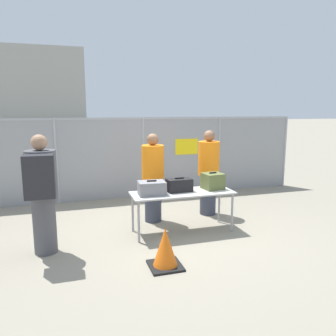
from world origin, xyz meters
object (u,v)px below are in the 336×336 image
(suitcase_olive, at_px, (213,181))
(traveler_hooded, at_px, (42,190))
(suitcase_grey, at_px, (152,188))
(security_worker_far, at_px, (208,172))
(security_worker_near, at_px, (153,177))
(utility_trailer, at_px, (198,161))
(traffic_cone, at_px, (165,249))
(inspection_table, at_px, (182,195))
(suitcase_black, at_px, (179,185))

(suitcase_olive, distance_m, traveler_hooded, 2.89)
(suitcase_grey, height_order, security_worker_far, security_worker_far)
(security_worker_far, bearing_deg, security_worker_near, 11.74)
(suitcase_olive, relative_size, utility_trailer, 0.09)
(traffic_cone, bearing_deg, suitcase_olive, 44.73)
(inspection_table, relative_size, traveler_hooded, 1.00)
(traffic_cone, bearing_deg, security_worker_near, 80.61)
(security_worker_near, xyz_separation_m, security_worker_far, (1.19, 0.10, 0.02))
(inspection_table, distance_m, traffic_cone, 1.42)
(suitcase_black, bearing_deg, suitcase_grey, -172.55)
(suitcase_grey, xyz_separation_m, suitcase_olive, (1.15, 0.07, 0.03))
(suitcase_black, xyz_separation_m, traffic_cone, (-0.62, -1.25, -0.58))
(security_worker_far, bearing_deg, suitcase_olive, 78.85)
(traveler_hooded, bearing_deg, suitcase_black, 8.95)
(suitcase_black, bearing_deg, utility_trailer, 64.74)
(security_worker_near, distance_m, utility_trailer, 5.39)
(suitcase_grey, height_order, security_worker_near, security_worker_near)
(security_worker_near, xyz_separation_m, utility_trailer, (2.78, 4.59, -0.50))
(inspection_table, bearing_deg, security_worker_far, 43.49)
(security_worker_far, relative_size, utility_trailer, 0.40)
(inspection_table, xyz_separation_m, suitcase_grey, (-0.55, -0.01, 0.17))
(utility_trailer, xyz_separation_m, traffic_cone, (-3.09, -6.48, -0.12))
(suitcase_grey, distance_m, traffic_cone, 1.32)
(suitcase_grey, relative_size, suitcase_black, 1.05)
(utility_trailer, bearing_deg, security_worker_far, -109.45)
(security_worker_near, bearing_deg, inspection_table, 99.74)
(suitcase_olive, relative_size, traffic_cone, 0.68)
(inspection_table, bearing_deg, traffic_cone, -119.23)
(inspection_table, height_order, traveler_hooded, traveler_hooded)
(suitcase_black, xyz_separation_m, security_worker_far, (0.88, 0.74, 0.06))
(suitcase_olive, xyz_separation_m, security_worker_far, (0.24, 0.73, 0.03))
(suitcase_olive, bearing_deg, traffic_cone, -135.27)
(security_worker_near, height_order, security_worker_far, security_worker_far)
(traveler_hooded, height_order, security_worker_near, traveler_hooded)
(security_worker_near, distance_m, traffic_cone, 2.01)
(suitcase_olive, xyz_separation_m, security_worker_near, (-0.95, 0.63, 0.01))
(utility_trailer, bearing_deg, suitcase_grey, -119.37)
(security_worker_far, relative_size, traffic_cone, 3.11)
(inspection_table, bearing_deg, traveler_hooded, -173.13)
(suitcase_black, distance_m, utility_trailer, 5.80)
(traveler_hooded, height_order, utility_trailer, traveler_hooded)
(inspection_table, xyz_separation_m, traffic_cone, (-0.66, -1.19, -0.40))
(suitcase_grey, xyz_separation_m, suitcase_black, (0.51, 0.07, 0.00))
(suitcase_grey, bearing_deg, utility_trailer, 60.63)
(inspection_table, xyz_separation_m, suitcase_olive, (0.60, 0.07, 0.20))
(utility_trailer, bearing_deg, inspection_table, -114.65)
(security_worker_far, bearing_deg, utility_trailer, -102.48)
(suitcase_olive, height_order, security_worker_near, security_worker_near)
(suitcase_grey, distance_m, security_worker_far, 1.61)
(suitcase_black, relative_size, security_worker_far, 0.26)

